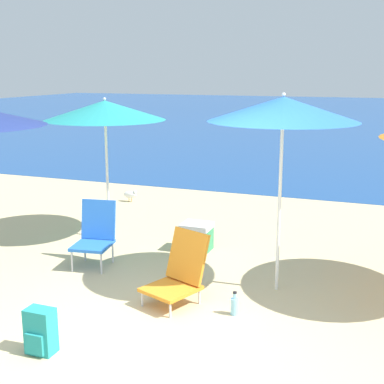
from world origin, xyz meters
name	(u,v)px	position (x,y,z in m)	size (l,w,h in m)	color
ground_plane	(131,347)	(0.00, 0.00, 0.00)	(60.00, 60.00, 0.00)	#D1BA89
sea_water	(355,116)	(0.00, 26.11, 0.00)	(60.00, 40.00, 0.01)	#19478C
beach_umbrella_blue	(283,109)	(0.93, 1.71, 1.98)	(1.57, 1.57, 2.15)	white
beach_umbrella_teal	(105,110)	(-1.75, 2.73, 1.83)	(1.69, 1.69, 2.01)	white
beach_chair_orange	(179,272)	(0.03, 1.04, 0.32)	(0.66, 0.74, 0.73)	silver
beach_chair_blue	(95,233)	(-1.36, 1.70, 0.41)	(0.52, 0.59, 0.80)	silver
backpack_teal	(40,332)	(-0.68, -0.36, 0.20)	(0.25, 0.19, 0.40)	teal
water_bottle	(235,306)	(0.67, 0.94, 0.10)	(0.08, 0.08, 0.24)	#8CCCEA
cooler_box	(196,237)	(-0.36, 2.63, 0.19)	(0.39, 0.35, 0.38)	#338C59
seagull	(130,194)	(-2.45, 4.76, 0.14)	(0.27, 0.11, 0.23)	gold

